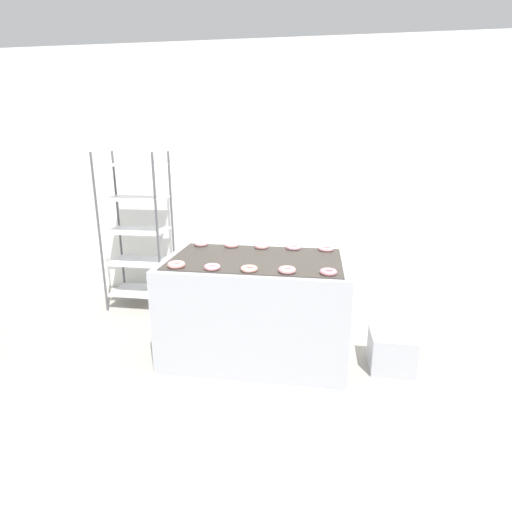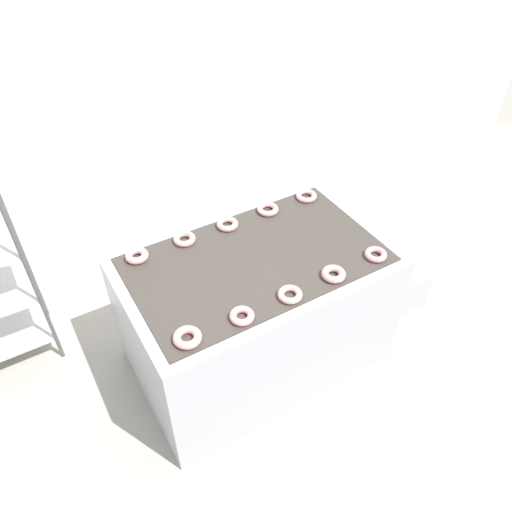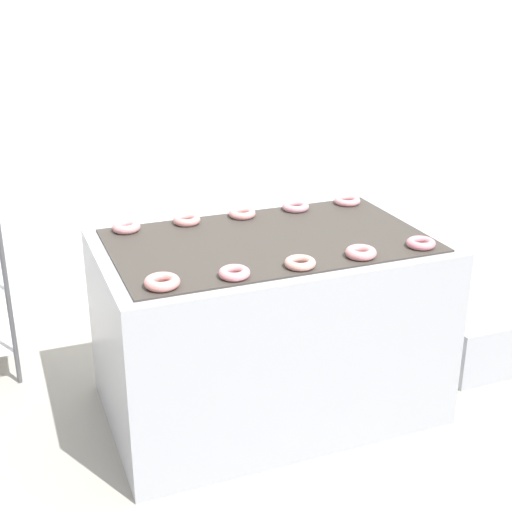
{
  "view_description": "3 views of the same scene",
  "coord_description": "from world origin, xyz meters",
  "px_view_note": "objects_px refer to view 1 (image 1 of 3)",
  "views": [
    {
      "loc": [
        0.47,
        -2.39,
        1.77
      ],
      "look_at": [
        0.0,
        0.72,
        0.88
      ],
      "focal_mm": 28.0,
      "sensor_mm": 36.0,
      "label": 1
    },
    {
      "loc": [
        -1.04,
        -1.04,
        2.69
      ],
      "look_at": [
        0.0,
        0.72,
        0.88
      ],
      "focal_mm": 35.0,
      "sensor_mm": 36.0,
      "label": 2
    },
    {
      "loc": [
        -1.12,
        -2.01,
        1.96
      ],
      "look_at": [
        0.0,
        0.87,
        0.72
      ],
      "focal_mm": 50.0,
      "sensor_mm": 36.0,
      "label": 3
    }
  ],
  "objects_px": {
    "donut_near_left": "(212,267)",
    "donut_near_center": "(248,269)",
    "glaze_bin": "(391,351)",
    "donut_far_rightmost": "(326,249)",
    "donut_far_left": "(232,245)",
    "donut_far_center": "(262,246)",
    "fryer_machine": "(256,307)",
    "donut_near_right": "(287,270)",
    "donut_far_right": "(293,247)",
    "donut_near_leftmost": "(176,265)",
    "baking_rack_cart": "(137,231)",
    "donut_far_leftmost": "(201,244)",
    "donut_near_rightmost": "(328,272)"
  },
  "relations": [
    {
      "from": "donut_near_left",
      "to": "donut_near_center",
      "type": "relative_size",
      "value": 0.97
    },
    {
      "from": "glaze_bin",
      "to": "donut_far_rightmost",
      "type": "xyz_separation_m",
      "value": [
        -0.55,
        0.42,
        0.72
      ]
    },
    {
      "from": "donut_far_left",
      "to": "donut_far_center",
      "type": "relative_size",
      "value": 1.0
    },
    {
      "from": "fryer_machine",
      "to": "donut_near_right",
      "type": "bearing_deg",
      "value": -49.86
    },
    {
      "from": "donut_near_right",
      "to": "donut_far_right",
      "type": "relative_size",
      "value": 0.98
    },
    {
      "from": "fryer_machine",
      "to": "donut_near_center",
      "type": "distance_m",
      "value": 0.56
    },
    {
      "from": "donut_far_right",
      "to": "donut_far_left",
      "type": "bearing_deg",
      "value": -179.78
    },
    {
      "from": "donut_near_leftmost",
      "to": "baking_rack_cart",
      "type": "bearing_deg",
      "value": 125.96
    },
    {
      "from": "donut_near_leftmost",
      "to": "donut_near_right",
      "type": "xyz_separation_m",
      "value": [
        0.84,
        -0.0,
        -0.0
      ]
    },
    {
      "from": "donut_near_right",
      "to": "donut_far_center",
      "type": "height_order",
      "value": "donut_near_right"
    },
    {
      "from": "donut_near_leftmost",
      "to": "donut_near_right",
      "type": "height_order",
      "value": "same"
    },
    {
      "from": "donut_near_right",
      "to": "baking_rack_cart",
      "type": "bearing_deg",
      "value": 145.07
    },
    {
      "from": "donut_near_leftmost",
      "to": "donut_far_left",
      "type": "relative_size",
      "value": 1.06
    },
    {
      "from": "fryer_machine",
      "to": "donut_far_leftmost",
      "type": "xyz_separation_m",
      "value": [
        -0.56,
        0.34,
        0.45
      ]
    },
    {
      "from": "donut_near_leftmost",
      "to": "donut_near_center",
      "type": "height_order",
      "value": "donut_near_leftmost"
    },
    {
      "from": "donut_far_center",
      "to": "donut_far_left",
      "type": "bearing_deg",
      "value": 179.35
    },
    {
      "from": "baking_rack_cart",
      "to": "glaze_bin",
      "type": "xyz_separation_m",
      "value": [
        2.54,
        -0.94,
        -0.7
      ]
    },
    {
      "from": "baking_rack_cart",
      "to": "donut_near_rightmost",
      "type": "height_order",
      "value": "baking_rack_cart"
    },
    {
      "from": "donut_far_left",
      "to": "donut_far_rightmost",
      "type": "bearing_deg",
      "value": -0.03
    },
    {
      "from": "glaze_bin",
      "to": "donut_far_right",
      "type": "distance_m",
      "value": 1.18
    },
    {
      "from": "fryer_machine",
      "to": "donut_far_leftmost",
      "type": "bearing_deg",
      "value": 149.17
    },
    {
      "from": "baking_rack_cart",
      "to": "donut_far_left",
      "type": "bearing_deg",
      "value": -24.45
    },
    {
      "from": "donut_near_center",
      "to": "donut_far_leftmost",
      "type": "xyz_separation_m",
      "value": [
        -0.56,
        0.67,
        0.0
      ]
    },
    {
      "from": "glaze_bin",
      "to": "donut_far_right",
      "type": "relative_size",
      "value": 2.58
    },
    {
      "from": "baking_rack_cart",
      "to": "donut_far_leftmost",
      "type": "bearing_deg",
      "value": -31.26
    },
    {
      "from": "donut_far_leftmost",
      "to": "donut_far_center",
      "type": "distance_m",
      "value": 0.57
    },
    {
      "from": "donut_near_leftmost",
      "to": "donut_near_rightmost",
      "type": "bearing_deg",
      "value": 0.21
    },
    {
      "from": "donut_near_center",
      "to": "donut_far_leftmost",
      "type": "relative_size",
      "value": 0.99
    },
    {
      "from": "fryer_machine",
      "to": "glaze_bin",
      "type": "xyz_separation_m",
      "value": [
        1.12,
        -0.08,
        -0.28
      ]
    },
    {
      "from": "donut_near_center",
      "to": "donut_near_right",
      "type": "height_order",
      "value": "donut_near_right"
    },
    {
      "from": "donut_near_center",
      "to": "donut_far_right",
      "type": "relative_size",
      "value": 0.96
    },
    {
      "from": "donut_far_center",
      "to": "donut_far_rightmost",
      "type": "height_order",
      "value": "donut_far_center"
    },
    {
      "from": "donut_near_left",
      "to": "donut_near_right",
      "type": "xyz_separation_m",
      "value": [
        0.56,
        0.01,
        0.0
      ]
    },
    {
      "from": "donut_near_left",
      "to": "donut_far_left",
      "type": "distance_m",
      "value": 0.68
    },
    {
      "from": "glaze_bin",
      "to": "donut_far_left",
      "type": "distance_m",
      "value": 1.63
    },
    {
      "from": "baking_rack_cart",
      "to": "donut_near_center",
      "type": "xyz_separation_m",
      "value": [
        1.42,
        -1.2,
        0.02
      ]
    },
    {
      "from": "donut_near_center",
      "to": "donut_near_rightmost",
      "type": "relative_size",
      "value": 1.02
    },
    {
      "from": "donut_near_rightmost",
      "to": "donut_far_leftmost",
      "type": "bearing_deg",
      "value": 149.97
    },
    {
      "from": "baking_rack_cart",
      "to": "donut_far_leftmost",
      "type": "relative_size",
      "value": 13.11
    },
    {
      "from": "glaze_bin",
      "to": "donut_near_rightmost",
      "type": "relative_size",
      "value": 2.76
    },
    {
      "from": "glaze_bin",
      "to": "donut_near_right",
      "type": "height_order",
      "value": "donut_near_right"
    },
    {
      "from": "donut_near_center",
      "to": "donut_far_right",
      "type": "xyz_separation_m",
      "value": [
        0.29,
        0.68,
        0.0
      ]
    },
    {
      "from": "donut_near_center",
      "to": "donut_far_right",
      "type": "height_order",
      "value": "same"
    },
    {
      "from": "baking_rack_cart",
      "to": "fryer_machine",
      "type": "bearing_deg",
      "value": -31.09
    },
    {
      "from": "glaze_bin",
      "to": "donut_near_left",
      "type": "xyz_separation_m",
      "value": [
        -1.4,
        -0.25,
        0.72
      ]
    },
    {
      "from": "fryer_machine",
      "to": "donut_far_leftmost",
      "type": "relative_size",
      "value": 11.68
    },
    {
      "from": "donut_near_left",
      "to": "donut_near_rightmost",
      "type": "relative_size",
      "value": 0.99
    },
    {
      "from": "donut_far_rightmost",
      "to": "donut_far_center",
      "type": "bearing_deg",
      "value": -179.72
    },
    {
      "from": "fryer_machine",
      "to": "donut_near_leftmost",
      "type": "distance_m",
      "value": 0.79
    },
    {
      "from": "donut_near_leftmost",
      "to": "donut_far_leftmost",
      "type": "relative_size",
      "value": 1.06
    }
  ]
}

